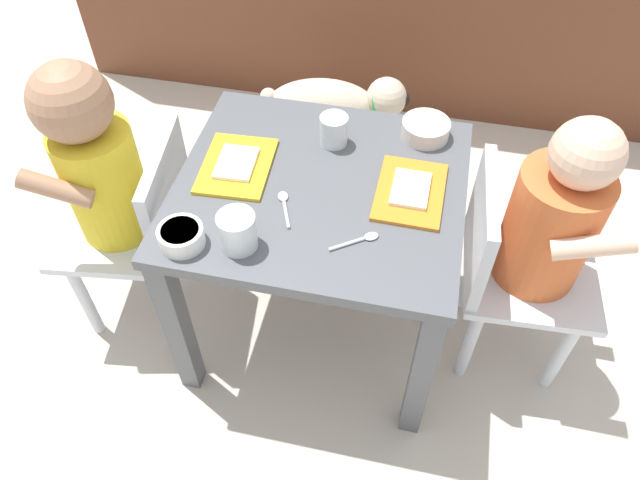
% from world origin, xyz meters
% --- Properties ---
extents(ground_plane, '(7.00, 7.00, 0.00)m').
position_xyz_m(ground_plane, '(0.00, 0.00, 0.00)').
color(ground_plane, beige).
extents(dining_table, '(0.58, 0.52, 0.48)m').
position_xyz_m(dining_table, '(0.00, 0.00, 0.39)').
color(dining_table, '#515459').
rests_on(dining_table, ground).
extents(seated_child_left, '(0.31, 0.31, 0.71)m').
position_xyz_m(seated_child_left, '(-0.45, -0.04, 0.45)').
color(seated_child_left, silver).
rests_on(seated_child_left, ground).
extents(seated_child_right, '(0.29, 0.29, 0.68)m').
position_xyz_m(seated_child_right, '(0.45, 0.03, 0.42)').
color(seated_child_right, silver).
rests_on(seated_child_right, ground).
extents(dog, '(0.44, 0.22, 0.30)m').
position_xyz_m(dog, '(-0.10, 0.62, 0.20)').
color(dog, beige).
rests_on(dog, ground).
extents(food_tray_left, '(0.15, 0.19, 0.02)m').
position_xyz_m(food_tray_left, '(-0.18, 0.02, 0.48)').
color(food_tray_left, gold).
rests_on(food_tray_left, dining_table).
extents(food_tray_right, '(0.13, 0.19, 0.02)m').
position_xyz_m(food_tray_right, '(0.18, 0.02, 0.48)').
color(food_tray_right, orange).
rests_on(food_tray_right, dining_table).
extents(water_cup_left, '(0.07, 0.07, 0.07)m').
position_xyz_m(water_cup_left, '(-0.11, -0.18, 0.51)').
color(water_cup_left, white).
rests_on(water_cup_left, dining_table).
extents(water_cup_right, '(0.06, 0.06, 0.07)m').
position_xyz_m(water_cup_right, '(-0.00, 0.14, 0.50)').
color(water_cup_right, white).
rests_on(water_cup_right, dining_table).
extents(cereal_bowl_left_side, '(0.08, 0.08, 0.04)m').
position_xyz_m(cereal_bowl_left_side, '(-0.21, -0.20, 0.50)').
color(cereal_bowl_left_side, white).
rests_on(cereal_bowl_left_side, dining_table).
extents(veggie_bowl_near, '(0.10, 0.10, 0.04)m').
position_xyz_m(veggie_bowl_near, '(0.19, 0.20, 0.50)').
color(veggie_bowl_near, silver).
rests_on(veggie_bowl_near, dining_table).
extents(spoon_by_left_tray, '(0.09, 0.07, 0.01)m').
position_xyz_m(spoon_by_left_tray, '(0.10, -0.13, 0.48)').
color(spoon_by_left_tray, silver).
rests_on(spoon_by_left_tray, dining_table).
extents(spoon_by_right_tray, '(0.05, 0.10, 0.01)m').
position_xyz_m(spoon_by_right_tray, '(-0.05, -0.07, 0.48)').
color(spoon_by_right_tray, silver).
rests_on(spoon_by_right_tray, dining_table).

